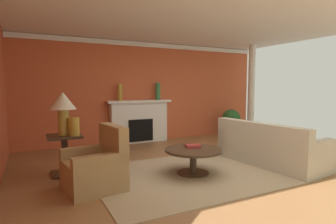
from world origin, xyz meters
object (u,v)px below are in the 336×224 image
(fireplace, at_px, (139,122))
(vase_on_side_table, at_px, (74,126))
(coffee_table, at_px, (193,155))
(vase_mantel_left, at_px, (120,92))
(sofa, at_px, (269,149))
(table_lamp, at_px, (63,105))
(potted_plant, at_px, (231,120))
(side_table, at_px, (65,152))
(vase_mantel_right, at_px, (158,91))
(armchair_near_window, at_px, (96,169))

(fireplace, xyz_separation_m, vase_on_side_table, (-2.03, -2.19, 0.30))
(coffee_table, relative_size, vase_mantel_left, 2.28)
(sofa, distance_m, table_lamp, 3.98)
(fireplace, relative_size, sofa, 0.83)
(vase_mantel_left, distance_m, potted_plant, 3.60)
(fireplace, bearing_deg, vase_mantel_left, -174.87)
(fireplace, bearing_deg, vase_on_side_table, -132.78)
(fireplace, height_order, side_table, fireplace)
(vase_mantel_right, bearing_deg, sofa, -72.81)
(vase_mantel_left, bearing_deg, armchair_near_window, -113.43)
(fireplace, relative_size, coffee_table, 1.80)
(table_lamp, bearing_deg, vase_on_side_table, -38.66)
(table_lamp, relative_size, potted_plant, 0.90)
(potted_plant, bearing_deg, sofa, -116.18)
(vase_mantel_left, bearing_deg, fireplace, 5.13)
(sofa, distance_m, potted_plant, 3.17)
(sofa, distance_m, vase_mantel_left, 3.93)
(side_table, xyz_separation_m, vase_mantel_right, (2.73, 2.02, 1.00))
(armchair_near_window, height_order, coffee_table, armchair_near_window)
(sofa, xyz_separation_m, vase_mantel_right, (-0.98, 3.16, 1.11))
(vase_on_side_table, bearing_deg, vase_mantel_left, 55.40)
(side_table, bearing_deg, coffee_table, -26.32)
(sofa, relative_size, vase_mantel_right, 4.58)
(side_table, bearing_deg, table_lamp, 90.00)
(fireplace, bearing_deg, potted_plant, -7.06)
(table_lamp, bearing_deg, fireplace, 43.56)
(coffee_table, distance_m, table_lamp, 2.42)
(fireplace, distance_m, table_lamp, 3.08)
(coffee_table, bearing_deg, side_table, 153.68)
(vase_on_side_table, bearing_deg, armchair_near_window, -77.16)
(fireplace, xyz_separation_m, side_table, (-2.18, -2.07, -0.15))
(fireplace, xyz_separation_m, table_lamp, (-2.18, -2.07, 0.67))
(armchair_near_window, xyz_separation_m, vase_on_side_table, (-0.19, 0.83, 0.55))
(table_lamp, bearing_deg, vase_mantel_left, 51.17)
(side_table, relative_size, table_lamp, 0.93)
(armchair_near_window, distance_m, table_lamp, 1.36)
(vase_on_side_table, bearing_deg, coffee_table, -25.18)
(vase_mantel_right, bearing_deg, vase_on_side_table, -140.28)
(vase_on_side_table, bearing_deg, table_lamp, 141.34)
(vase_mantel_left, bearing_deg, sofa, -56.66)
(potted_plant, bearing_deg, armchair_near_window, -150.83)
(vase_mantel_right, bearing_deg, fireplace, 174.87)
(fireplace, xyz_separation_m, vase_mantel_right, (0.55, -0.05, 0.85))
(armchair_near_window, xyz_separation_m, table_lamp, (-0.34, 0.95, 0.92))
(table_lamp, bearing_deg, potted_plant, 18.51)
(fireplace, height_order, vase_on_side_table, fireplace)
(coffee_table, height_order, side_table, side_table)
(vase_mantel_left, bearing_deg, coffee_table, -82.61)
(coffee_table, bearing_deg, sofa, -4.66)
(vase_mantel_right, distance_m, vase_mantel_left, 1.10)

